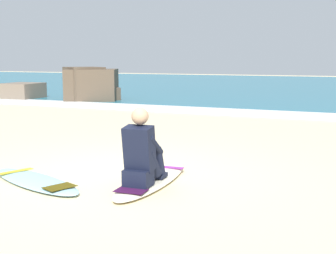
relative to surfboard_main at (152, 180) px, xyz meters
The scene contains 7 objects.
ground_plane 0.66m from the surfboard_main, 165.96° to the left, with size 80.00×80.00×0.00m, color beige.
sea 21.49m from the surfboard_main, 91.70° to the left, with size 80.00×28.00×0.10m, color teal.
breaking_foam 7.80m from the surfboard_main, 94.68° to the left, with size 80.00×0.90×0.11m, color white.
surfboard_main is the anchor object (origin of this frame).
surfer_seated 0.52m from the surfboard_main, 84.84° to the right, with size 0.39×0.72×0.95m.
surfboard_spare_near 1.51m from the surfboard_main, 153.43° to the right, with size 1.91×1.14×0.08m.
rock_outcrop_distant 11.72m from the surfboard_main, 129.60° to the left, with size 4.74×2.42×1.29m.
Camera 1 is at (3.28, -5.47, 1.60)m, focal length 49.95 mm.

